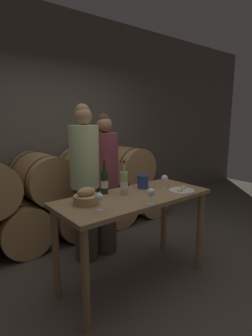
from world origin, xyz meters
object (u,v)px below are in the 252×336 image
object	(u,v)px
wine_bottle_red	(104,182)
wine_glass_left	(151,193)
blue_crock	(143,181)
person_left	(85,183)
person_right	(105,184)
wine_bottle_white	(124,183)
wine_glass_far_left	(99,198)
cheese_plate	(182,190)
bread_basket	(87,197)
tasting_table	(134,209)
wine_glass_center	(165,179)

from	to	relation	value
wine_bottle_red	wine_glass_left	distance (m)	0.54
blue_crock	wine_glass_left	distance (m)	0.53
person_left	person_right	world-z (taller)	person_left
wine_bottle_white	wine_glass_left	bearing A→B (deg)	-90.03
person_left	blue_crock	distance (m)	0.66
wine_bottle_red	wine_glass_far_left	distance (m)	0.47
person_right	cheese_plate	size ratio (longest dim) A/B	6.53
cheese_plate	person_left	bearing A→B (deg)	125.76
blue_crock	bread_basket	distance (m)	0.73
bread_basket	wine_glass_far_left	xyz separation A→B (m)	(-0.00, -0.21, 0.05)
wine_glass_far_left	wine_glass_left	xyz separation A→B (m)	(0.43, -0.16, 0.00)
cheese_plate	wine_glass_left	xyz separation A→B (m)	(-0.53, -0.10, 0.09)
tasting_table	wine_glass_far_left	world-z (taller)	wine_glass_far_left
bread_basket	cheese_plate	distance (m)	0.99
wine_glass_far_left	wine_glass_left	distance (m)	0.45
wine_bottle_red	blue_crock	world-z (taller)	wine_bottle_red
tasting_table	wine_bottle_white	xyz separation A→B (m)	(-0.06, 0.09, 0.25)
person_left	blue_crock	bearing A→B (deg)	-52.97
cheese_plate	wine_glass_far_left	xyz separation A→B (m)	(-0.96, 0.06, 0.09)
wine_glass_left	wine_glass_center	bearing A→B (deg)	31.26
cheese_plate	wine_glass_center	world-z (taller)	wine_glass_center
bread_basket	wine_glass_left	distance (m)	0.56
wine_bottle_white	blue_crock	world-z (taller)	wine_bottle_white
wine_bottle_red	wine_glass_center	distance (m)	0.65
tasting_table	cheese_plate	xyz separation A→B (m)	(0.47, -0.18, 0.15)
wine_glass_center	person_right	bearing A→B (deg)	114.20
person_right	wine_bottle_red	world-z (taller)	person_right
tasting_table	wine_glass_far_left	bearing A→B (deg)	-165.18
wine_bottle_red	wine_bottle_white	world-z (taller)	wine_bottle_red
wine_glass_far_left	wine_bottle_white	bearing A→B (deg)	27.11
blue_crock	wine_glass_left	world-z (taller)	wine_glass_left
wine_glass_center	tasting_table	bearing A→B (deg)	-178.84
cheese_plate	wine_glass_left	distance (m)	0.55
person_left	wine_bottle_red	distance (m)	0.45
tasting_table	wine_bottle_white	world-z (taller)	wine_bottle_white
person_left	bread_basket	bearing A→B (deg)	-118.79
tasting_table	wine_glass_far_left	xyz separation A→B (m)	(-0.48, -0.13, 0.24)
person_left	wine_glass_left	size ratio (longest dim) A/B	12.43
wine_bottle_white	cheese_plate	size ratio (longest dim) A/B	1.30
wine_bottle_white	wine_glass_far_left	size ratio (longest dim) A/B	2.34
wine_bottle_white	wine_glass_far_left	xyz separation A→B (m)	(-0.43, -0.22, -0.01)
cheese_plate	wine_bottle_red	bearing A→B (deg)	147.33
wine_glass_far_left	wine_glass_center	distance (m)	0.92
wine_glass_left	wine_glass_center	xyz separation A→B (m)	(0.48, 0.29, 0.00)
wine_bottle_white	bread_basket	world-z (taller)	wine_bottle_white
person_right	wine_bottle_white	bearing A→B (deg)	-106.84
person_left	wine_glass_center	xyz separation A→B (m)	(0.57, -0.67, 0.09)
wine_bottle_red	person_left	bearing A→B (deg)	85.41
wine_bottle_white	wine_glass_center	bearing A→B (deg)	-9.66
wine_glass_center	wine_bottle_white	bearing A→B (deg)	170.34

